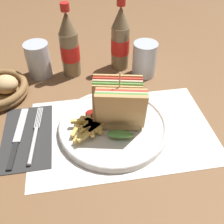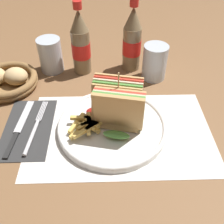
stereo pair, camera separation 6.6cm
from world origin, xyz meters
name	(u,v)px [view 1 (the left image)]	position (x,y,z in m)	size (l,w,h in m)	color
ground_plane	(109,133)	(0.00, 0.00, 0.00)	(4.00, 4.00, 0.00)	brown
placemat	(122,131)	(0.03, 0.00, 0.00)	(0.46, 0.29, 0.00)	silver
plate_main	(113,126)	(0.01, 0.01, 0.01)	(0.28, 0.28, 0.02)	white
club_sandwich	(119,106)	(0.03, 0.01, 0.07)	(0.13, 0.12, 0.16)	tan
fries_pile	(90,126)	(-0.05, 0.00, 0.03)	(0.11, 0.09, 0.02)	#E0B756
ketchup_blob	(92,113)	(-0.04, 0.05, 0.03)	(0.03, 0.03, 0.01)	maroon
napkin	(27,136)	(-0.20, 0.02, 0.00)	(0.12, 0.22, 0.00)	#2D2D2D
fork	(34,139)	(-0.18, 0.00, 0.01)	(0.03, 0.19, 0.01)	silver
knife	(18,137)	(-0.22, 0.02, 0.01)	(0.03, 0.20, 0.00)	black
coke_bottle_near	(69,46)	(-0.08, 0.28, 0.10)	(0.06, 0.06, 0.23)	#7A6647
coke_bottle_far	(120,40)	(0.08, 0.30, 0.10)	(0.06, 0.06, 0.23)	#7A6647
glass_near	(144,62)	(0.15, 0.24, 0.05)	(0.08, 0.08, 0.11)	silver
glass_far	(39,62)	(-0.18, 0.29, 0.05)	(0.08, 0.08, 0.11)	silver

